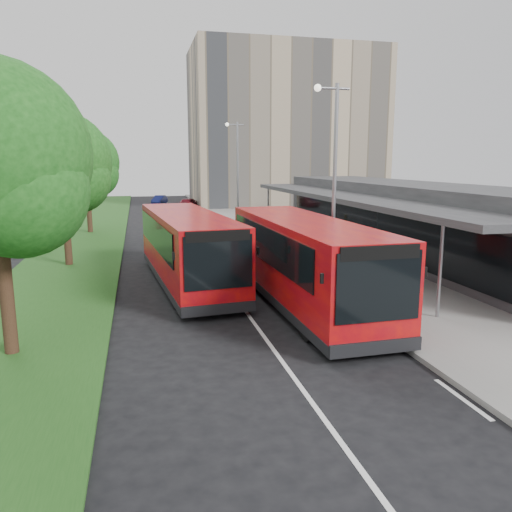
{
  "coord_description": "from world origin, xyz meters",
  "views": [
    {
      "loc": [
        -3.5,
        -16.93,
        5.18
      ],
      "look_at": [
        0.93,
        1.87,
        1.5
      ],
      "focal_mm": 35.0,
      "sensor_mm": 36.0,
      "label": 1
    }
  ],
  "objects_px": {
    "tree_mid": "(62,168)",
    "car_near": "(187,204)",
    "tree_far": "(86,167)",
    "lamp_post_near": "(333,173)",
    "lamp_post_far": "(237,167)",
    "litter_bin": "(302,240)",
    "bollard": "(263,224)",
    "bus_main": "(304,262)",
    "bus_second": "(187,248)",
    "car_far": "(160,200)"
  },
  "relations": [
    {
      "from": "litter_bin",
      "to": "bollard",
      "type": "xyz_separation_m",
      "value": [
        -0.78,
        6.71,
        0.16
      ]
    },
    {
      "from": "bus_main",
      "to": "litter_bin",
      "type": "relative_size",
      "value": 14.56
    },
    {
      "from": "tree_far",
      "to": "litter_bin",
      "type": "distance_m",
      "value": 16.86
    },
    {
      "from": "bus_main",
      "to": "bus_second",
      "type": "height_order",
      "value": "bus_main"
    },
    {
      "from": "bus_second",
      "to": "lamp_post_near",
      "type": "bearing_deg",
      "value": -24.43
    },
    {
      "from": "tree_mid",
      "to": "car_far",
      "type": "relative_size",
      "value": 2.3
    },
    {
      "from": "lamp_post_far",
      "to": "car_near",
      "type": "xyz_separation_m",
      "value": [
        -2.45,
        15.68,
        -4.09
      ]
    },
    {
      "from": "tree_far",
      "to": "bollard",
      "type": "xyz_separation_m",
      "value": [
        12.25,
        -3.12,
        -4.1
      ]
    },
    {
      "from": "litter_bin",
      "to": "car_far",
      "type": "relative_size",
      "value": 0.23
    },
    {
      "from": "bus_second",
      "to": "litter_bin",
      "type": "xyz_separation_m",
      "value": [
        7.58,
        7.27,
        -1.02
      ]
    },
    {
      "from": "litter_bin",
      "to": "bollard",
      "type": "distance_m",
      "value": 6.76
    },
    {
      "from": "tree_mid",
      "to": "tree_far",
      "type": "bearing_deg",
      "value": 90.0
    },
    {
      "from": "lamp_post_near",
      "to": "car_near",
      "type": "bearing_deg",
      "value": 93.93
    },
    {
      "from": "bollard",
      "to": "car_far",
      "type": "bearing_deg",
      "value": 102.78
    },
    {
      "from": "lamp_post_far",
      "to": "bus_second",
      "type": "xyz_separation_m",
      "value": [
        -5.68,
        -18.04,
        -3.16
      ]
    },
    {
      "from": "tree_far",
      "to": "litter_bin",
      "type": "relative_size",
      "value": 9.7
    },
    {
      "from": "bus_main",
      "to": "bus_second",
      "type": "distance_m",
      "value": 5.62
    },
    {
      "from": "tree_mid",
      "to": "car_far",
      "type": "distance_m",
      "value": 36.94
    },
    {
      "from": "tree_far",
      "to": "lamp_post_near",
      "type": "height_order",
      "value": "lamp_post_near"
    },
    {
      "from": "bus_main",
      "to": "litter_bin",
      "type": "xyz_separation_m",
      "value": [
        3.8,
        11.43,
        -1.08
      ]
    },
    {
      "from": "lamp_post_near",
      "to": "lamp_post_far",
      "type": "bearing_deg",
      "value": 90.0
    },
    {
      "from": "tree_mid",
      "to": "tree_far",
      "type": "xyz_separation_m",
      "value": [
        0.0,
        12.0,
        -0.08
      ]
    },
    {
      "from": "litter_bin",
      "to": "bollard",
      "type": "bearing_deg",
      "value": 96.6
    },
    {
      "from": "lamp_post_near",
      "to": "litter_bin",
      "type": "distance_m",
      "value": 10.31
    },
    {
      "from": "tree_far",
      "to": "lamp_post_near",
      "type": "distance_m",
      "value": 22.06
    },
    {
      "from": "bus_main",
      "to": "bollard",
      "type": "xyz_separation_m",
      "value": [
        3.03,
        18.14,
        -0.91
      ]
    },
    {
      "from": "tree_far",
      "to": "bollard",
      "type": "height_order",
      "value": "tree_far"
    },
    {
      "from": "bus_main",
      "to": "lamp_post_far",
      "type": "bearing_deg",
      "value": 83.63
    },
    {
      "from": "bus_main",
      "to": "litter_bin",
      "type": "height_order",
      "value": "bus_main"
    },
    {
      "from": "lamp_post_far",
      "to": "litter_bin",
      "type": "bearing_deg",
      "value": -80.02
    },
    {
      "from": "bus_main",
      "to": "car_far",
      "type": "bearing_deg",
      "value": 92.52
    },
    {
      "from": "lamp_post_near",
      "to": "car_far",
      "type": "relative_size",
      "value": 2.44
    },
    {
      "from": "tree_mid",
      "to": "car_near",
      "type": "relative_size",
      "value": 2.06
    },
    {
      "from": "lamp_post_far",
      "to": "bollard",
      "type": "height_order",
      "value": "lamp_post_far"
    },
    {
      "from": "bus_main",
      "to": "bollard",
      "type": "bearing_deg",
      "value": 79.06
    },
    {
      "from": "tree_far",
      "to": "car_near",
      "type": "bearing_deg",
      "value": 62.46
    },
    {
      "from": "bus_second",
      "to": "car_near",
      "type": "height_order",
      "value": "bus_second"
    },
    {
      "from": "tree_mid",
      "to": "bus_second",
      "type": "xyz_separation_m",
      "value": [
        5.45,
        -5.09,
        -3.32
      ]
    },
    {
      "from": "bus_second",
      "to": "car_near",
      "type": "xyz_separation_m",
      "value": [
        3.23,
        33.73,
        -0.93
      ]
    },
    {
      "from": "lamp_post_far",
      "to": "car_far",
      "type": "relative_size",
      "value": 2.44
    },
    {
      "from": "bus_second",
      "to": "car_near",
      "type": "relative_size",
      "value": 2.97
    },
    {
      "from": "bollard",
      "to": "lamp_post_far",
      "type": "bearing_deg",
      "value": 105.4
    },
    {
      "from": "lamp_post_near",
      "to": "bollard",
      "type": "bearing_deg",
      "value": 85.98
    },
    {
      "from": "lamp_post_near",
      "to": "bollard",
      "type": "distance_m",
      "value": 16.47
    },
    {
      "from": "tree_far",
      "to": "car_near",
      "type": "relative_size",
      "value": 2.03
    },
    {
      "from": "tree_far",
      "to": "bus_main",
      "type": "relative_size",
      "value": 0.67
    },
    {
      "from": "tree_mid",
      "to": "bus_main",
      "type": "xyz_separation_m",
      "value": [
        9.22,
        -9.26,
        -3.26
      ]
    },
    {
      "from": "lamp_post_far",
      "to": "car_near",
      "type": "distance_m",
      "value": 16.39
    },
    {
      "from": "lamp_post_far",
      "to": "bus_main",
      "type": "xyz_separation_m",
      "value": [
        -1.91,
        -22.2,
        -3.11
      ]
    },
    {
      "from": "lamp_post_far",
      "to": "bollard",
      "type": "bearing_deg",
      "value": -74.6
    }
  ]
}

